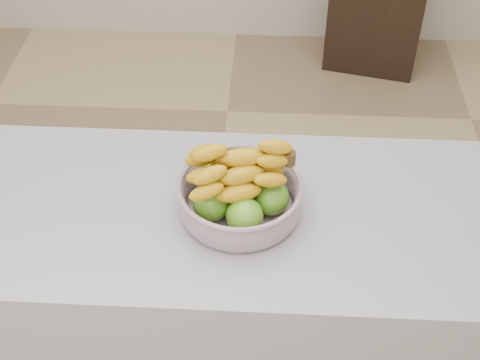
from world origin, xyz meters
name	(u,v)px	position (x,y,z in m)	size (l,w,h in m)	color
ground	(205,308)	(0.00, 0.00, 0.00)	(4.00, 4.00, 0.00)	tan
counter	(188,318)	(0.00, -0.37, 0.45)	(2.00, 0.60, 0.90)	gray
fruit_bowl	(240,193)	(0.15, -0.37, 0.96)	(0.30, 0.30, 0.19)	#A1B3C2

